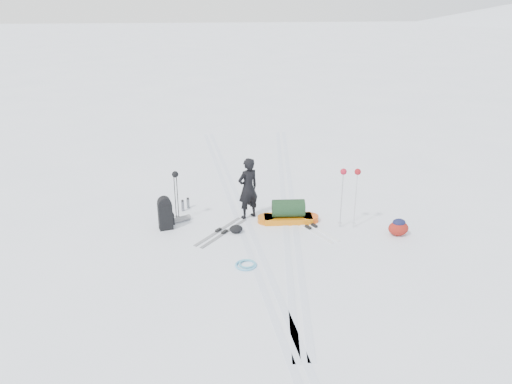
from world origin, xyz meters
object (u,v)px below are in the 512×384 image
at_px(ski_poles_black, 175,180).
at_px(skier, 248,188).
at_px(expedition_rucksack, 167,213).
at_px(pulk_sled, 288,213).

bearing_deg(ski_poles_black, skier, -16.92).
bearing_deg(expedition_rucksack, ski_poles_black, 48.58).
relative_size(pulk_sled, ski_poles_black, 1.19).
bearing_deg(expedition_rucksack, pulk_sled, -13.01).
bearing_deg(skier, pulk_sled, 130.13).
xyz_separation_m(skier, ski_poles_black, (-1.78, 0.03, 0.28)).
height_order(skier, ski_poles_black, skier).
bearing_deg(pulk_sled, skier, 162.22).
bearing_deg(pulk_sled, ski_poles_black, 175.24).
bearing_deg(skier, ski_poles_black, -29.32).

